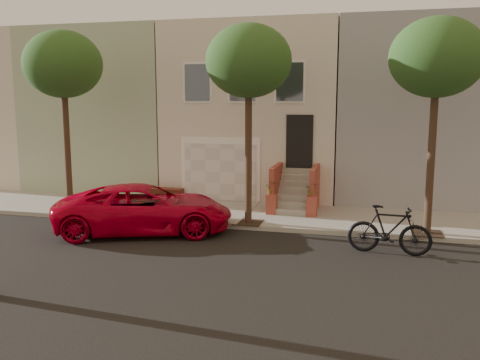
# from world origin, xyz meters

# --- Properties ---
(ground) EXTENTS (90.00, 90.00, 0.00)m
(ground) POSITION_xyz_m (0.00, 0.00, 0.00)
(ground) COLOR black
(ground) RESTS_ON ground
(sidewalk) EXTENTS (40.00, 3.70, 0.15)m
(sidewalk) POSITION_xyz_m (0.00, 5.35, 0.07)
(sidewalk) COLOR #9C9A8E
(sidewalk) RESTS_ON ground
(house_row) EXTENTS (33.10, 11.70, 7.00)m
(house_row) POSITION_xyz_m (0.00, 11.19, 3.64)
(house_row) COLOR beige
(house_row) RESTS_ON sidewalk
(tree_left) EXTENTS (2.70, 2.57, 6.30)m
(tree_left) POSITION_xyz_m (-5.50, 3.90, 5.26)
(tree_left) COLOR #2D2116
(tree_left) RESTS_ON sidewalk
(tree_mid) EXTENTS (2.70, 2.57, 6.30)m
(tree_mid) POSITION_xyz_m (1.00, 3.90, 5.26)
(tree_mid) COLOR #2D2116
(tree_mid) RESTS_ON sidewalk
(tree_right) EXTENTS (2.70, 2.57, 6.30)m
(tree_right) POSITION_xyz_m (6.50, 3.90, 5.26)
(tree_right) COLOR #2D2116
(tree_right) RESTS_ON sidewalk
(pickup_truck) EXTENTS (5.93, 4.18, 1.50)m
(pickup_truck) POSITION_xyz_m (-1.98, 2.49, 0.75)
(pickup_truck) COLOR #BB001F
(pickup_truck) RESTS_ON ground
(motorcycle) EXTENTS (2.24, 0.77, 1.32)m
(motorcycle) POSITION_xyz_m (5.33, 1.99, 0.66)
(motorcycle) COLOR black
(motorcycle) RESTS_ON ground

